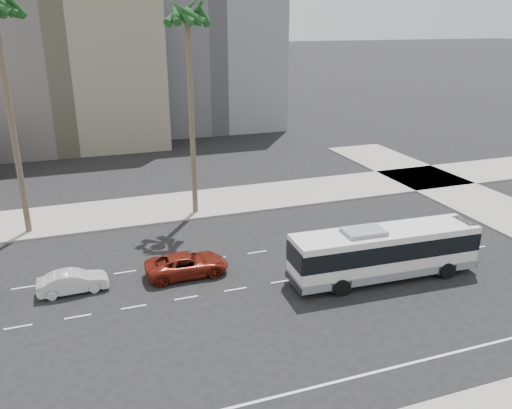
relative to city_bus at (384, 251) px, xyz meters
name	(u,v)px	position (x,y,z in m)	size (l,w,h in m)	color
ground	(282,282)	(-6.18, 1.57, -1.80)	(700.00, 700.00, 0.00)	black
sidewalk_north	(215,202)	(-6.18, 17.07, -1.73)	(120.00, 7.00, 0.15)	gray
midrise_beige_west	(60,72)	(-18.18, 46.57, 7.20)	(24.00, 18.00, 18.00)	#5F5B55
midrise_gray_center	(200,36)	(1.82, 53.57, 11.20)	(20.00, 20.00, 26.00)	#5B5D63
city_bus	(384,251)	(0.00, 0.00, 0.00)	(12.03, 3.15, 3.43)	silver
car_a	(187,264)	(-11.48, 4.42, -1.08)	(5.20, 2.40, 1.44)	maroon
car_b	(73,282)	(-18.31, 4.55, -1.14)	(4.02, 1.40, 1.33)	silver
palm_near	(187,20)	(-8.44, 15.10, 13.43)	(4.99, 4.99, 16.81)	brown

